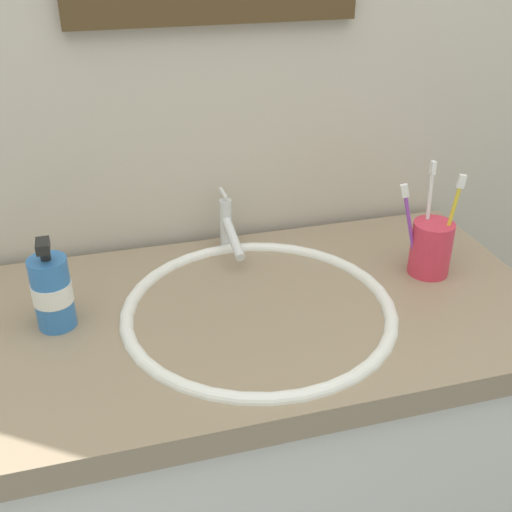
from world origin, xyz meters
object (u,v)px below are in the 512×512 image
object	(u,v)px
toothbrush_purple	(409,223)
soap_dispenser	(52,292)
toothbrush_cup	(431,248)
toothbrush_yellow	(451,219)
faucet	(230,227)
toothbrush_white	(429,209)

from	to	relation	value
toothbrush_purple	soap_dispenser	bearing A→B (deg)	179.84
toothbrush_cup	soap_dispenser	size ratio (longest dim) A/B	0.63
toothbrush_yellow	toothbrush_purple	xyz separation A→B (m)	(-0.07, 0.02, -0.01)
faucet	toothbrush_white	bearing A→B (deg)	-25.36
toothbrush_cup	toothbrush_purple	distance (m)	0.07
toothbrush_cup	toothbrush_white	size ratio (longest dim) A/B	0.50
faucet	soap_dispenser	size ratio (longest dim) A/B	0.99
toothbrush_yellow	soap_dispenser	xyz separation A→B (m)	(-0.69, 0.02, -0.05)
faucet	toothbrush_white	size ratio (longest dim) A/B	0.78
toothbrush_purple	soap_dispenser	xyz separation A→B (m)	(-0.62, 0.00, -0.04)
toothbrush_yellow	toothbrush_white	xyz separation A→B (m)	(-0.02, 0.04, 0.01)
toothbrush_white	toothbrush_purple	world-z (taller)	toothbrush_white
faucet	toothbrush_white	distance (m)	0.38
toothbrush_yellow	toothbrush_cup	bearing A→B (deg)	149.16
toothbrush_cup	toothbrush_yellow	xyz separation A→B (m)	(0.02, -0.01, 0.06)
faucet	toothbrush_yellow	distance (m)	0.41
toothbrush_cup	soap_dispenser	bearing A→B (deg)	179.23
toothbrush_yellow	toothbrush_white	size ratio (longest dim) A/B	0.94
toothbrush_cup	soap_dispenser	xyz separation A→B (m)	(-0.67, 0.01, 0.01)
toothbrush_yellow	toothbrush_purple	distance (m)	0.07
faucet	toothbrush_yellow	world-z (taller)	toothbrush_yellow
toothbrush_cup	toothbrush_white	world-z (taller)	toothbrush_white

